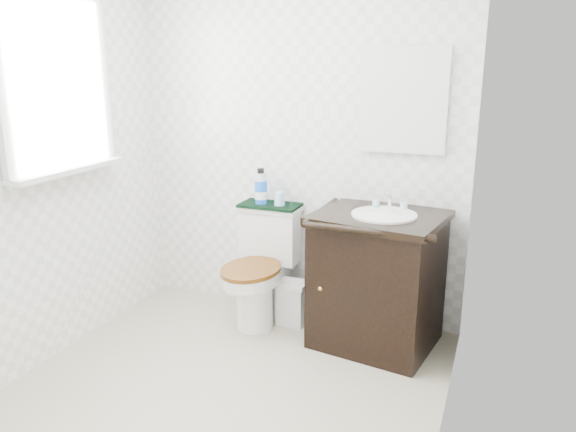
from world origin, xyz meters
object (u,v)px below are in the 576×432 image
Objects in this scene: toilet at (263,271)px; mouthwash_bottle at (261,187)px; cup at (279,199)px; trash_bin at (292,302)px; vanity at (377,276)px.

toilet is 0.56m from mouthwash_bottle.
mouthwash_bottle is at bearing 118.43° from toilet.
mouthwash_bottle is at bearing 178.64° from cup.
trash_bin is at bearing -42.05° from cup.
mouthwash_bottle is at bearing 155.07° from trash_bin.
cup is at bearing -1.36° from mouthwash_bottle.
trash_bin is 3.26× the size of cup.
mouthwash_bottle reaches higher than vanity.
trash_bin is 1.24× the size of mouthwash_bottle.
mouthwash_bottle reaches higher than toilet.
mouthwash_bottle is (-0.27, 0.12, 0.72)m from trash_bin.
toilet is 0.81× the size of vanity.
toilet is at bearing -61.57° from mouthwash_bottle.
vanity is 0.96m from mouthwash_bottle.
vanity is 10.27× the size of cup.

